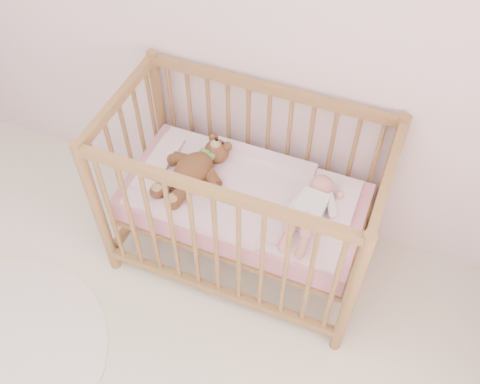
% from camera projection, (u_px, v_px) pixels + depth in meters
% --- Properties ---
extents(crib, '(1.36, 0.76, 1.00)m').
position_uv_depth(crib, '(244.00, 200.00, 2.75)').
color(crib, '#9F7743').
rests_on(crib, floor).
extents(mattress, '(1.22, 0.62, 0.13)m').
position_uv_depth(mattress, '(244.00, 202.00, 2.76)').
color(mattress, pink).
rests_on(mattress, crib).
extents(blanket, '(1.10, 0.58, 0.06)m').
position_uv_depth(blanket, '(244.00, 192.00, 2.70)').
color(blanket, '#FAACCD').
rests_on(blanket, mattress).
extents(baby, '(0.28, 0.53, 0.12)m').
position_uv_depth(baby, '(311.00, 207.00, 2.55)').
color(baby, white).
rests_on(baby, blanket).
extents(teddy_bear, '(0.51, 0.61, 0.14)m').
position_uv_depth(teddy_bear, '(193.00, 169.00, 2.69)').
color(teddy_bear, brown).
rests_on(teddy_bear, blanket).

